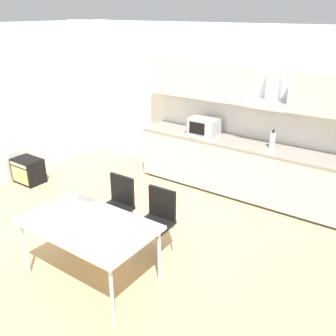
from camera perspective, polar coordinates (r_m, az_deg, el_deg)
The scene contains 12 objects.
ground_plane at distance 4.98m, azimuth -6.97°, elevation -12.39°, with size 9.28×8.08×0.02m, color tan.
wall_back at distance 6.53m, azimuth 8.78°, elevation 9.24°, with size 7.42×0.10×2.67m, color silver.
kitchen_counter at distance 6.16m, azimuth 13.74°, elevation -0.66°, with size 4.23×0.68×0.91m.
backsplash_tile at distance 6.20m, azimuth 15.45°, elevation 6.24°, with size 4.21×0.02×0.50m, color silver.
upper_wall_cabinets at distance 5.92m, azimuth 15.53°, elevation 11.56°, with size 4.21×0.40×0.57m.
microwave at distance 6.37m, azimuth 5.52°, elevation 6.35°, with size 0.48×0.35×0.28m.
bottle_white at distance 5.91m, azimuth 15.62°, elevation 4.10°, with size 0.08×0.08×0.29m.
dining_table at distance 4.20m, azimuth -11.99°, elevation -8.75°, with size 1.46×0.88×0.73m.
chair_far_right at distance 4.61m, azimuth -1.56°, elevation -7.33°, with size 0.42×0.42×0.87m.
chair_far_left at distance 4.98m, azimuth -7.65°, elevation -5.09°, with size 0.40×0.40×0.87m.
guitar_amp at distance 7.10m, azimuth -20.51°, elevation -0.37°, with size 0.52×0.37×0.44m.
pendant_lamp at distance 3.72m, azimuth -13.52°, elevation 7.40°, with size 0.32×0.32×0.22m, color silver.
Camera 1 is at (2.79, -2.96, 2.86)m, focal length 40.00 mm.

